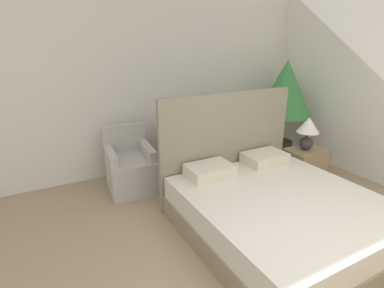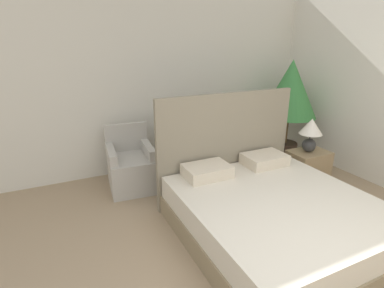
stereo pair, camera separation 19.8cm
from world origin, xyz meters
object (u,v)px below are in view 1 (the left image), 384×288
at_px(nightstand, 305,165).
at_px(armchair_near_window_left, 131,170).
at_px(table_lamp, 308,129).
at_px(armchair_near_window_right, 190,158).
at_px(potted_palm, 285,92).
at_px(bed, 274,208).

bearing_deg(nightstand, armchair_near_window_left, 157.23).
bearing_deg(table_lamp, armchair_near_window_right, 145.00).
bearing_deg(armchair_near_window_right, potted_palm, -1.01).
bearing_deg(armchair_near_window_left, nightstand, -17.74).
distance_m(bed, potted_palm, 2.51).
distance_m(bed, table_lamp, 1.57).
relative_size(armchair_near_window_left, armchair_near_window_right, 1.00).
distance_m(armchair_near_window_right, potted_palm, 2.02).
height_order(nightstand, table_lamp, table_lamp).
bearing_deg(potted_palm, armchair_near_window_left, 178.08).
xyz_separation_m(armchair_near_window_left, potted_palm, (2.75, -0.09, 0.90)).
height_order(armchair_near_window_right, table_lamp, table_lamp).
relative_size(armchair_near_window_right, potted_palm, 0.51).
xyz_separation_m(bed, armchair_near_window_right, (-0.14, 1.74, 0.00)).
relative_size(armchair_near_window_left, potted_palm, 0.51).
relative_size(armchair_near_window_right, table_lamp, 1.82).
xyz_separation_m(bed, table_lamp, (1.27, 0.75, 0.53)).
relative_size(armchair_near_window_left, table_lamp, 1.82).
bearing_deg(nightstand, bed, -150.13).
distance_m(armchair_near_window_right, table_lamp, 1.80).
bearing_deg(nightstand, table_lamp, 152.53).
distance_m(potted_palm, nightstand, 1.36).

